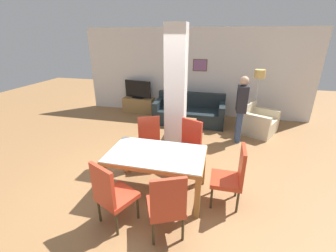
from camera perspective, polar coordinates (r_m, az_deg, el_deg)
ground_plane at (r=4.01m, az=-2.79°, el=-16.14°), size 18.00×18.00×0.00m
back_wall at (r=7.38m, az=6.51°, el=13.25°), size 7.20×0.09×2.70m
divider_pillar at (r=4.68m, az=1.97°, el=8.16°), size 0.42×0.35×2.70m
dining_table at (r=3.67m, az=-2.96°, el=-8.95°), size 1.55×0.93×0.74m
dining_chair_near_left at (r=3.22m, az=-14.12°, el=-16.19°), size 0.61×0.61×0.99m
dining_chair_head_right at (r=3.60m, az=16.00°, el=-11.84°), size 0.46×0.46×0.99m
dining_chair_far_right at (r=4.37m, az=5.12°, el=-4.57°), size 0.61×0.61×0.99m
dining_chair_far_left at (r=4.51m, az=-4.61°, el=-3.67°), size 0.61×0.61×0.99m
dining_chair_near_right at (r=2.97m, az=-0.33°, el=-19.27°), size 0.61×0.61×0.99m
sofa at (r=6.80m, az=5.47°, el=3.28°), size 2.04×0.93×0.85m
armchair at (r=6.53m, az=21.49°, el=0.83°), size 1.15×1.16×0.78m
coffee_table at (r=5.84m, az=3.98°, el=-0.57°), size 0.60×0.50×0.44m
bottle at (r=5.69m, az=3.37°, el=2.33°), size 0.08×0.08×0.30m
tv_stand at (r=7.80m, az=-7.46°, el=5.35°), size 1.04×0.40×0.49m
tv_screen at (r=7.67m, az=-7.65°, el=9.14°), size 0.94×0.26×0.59m
floor_lamp at (r=6.68m, az=22.09°, el=10.80°), size 0.28×0.28×1.62m
standing_person at (r=5.61m, az=18.11°, el=4.98°), size 0.23×0.39×1.62m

